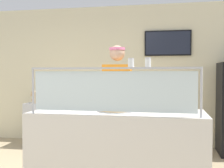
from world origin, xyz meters
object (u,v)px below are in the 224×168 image
(pizza_tray, at_px, (116,110))
(pepper_flake_shaker, at_px, (148,63))
(pizza_server, at_px, (115,108))
(worker_figure, at_px, (117,101))
(parmesan_shaker, at_px, (131,63))
(pizza_box_stack, at_px, (46,97))

(pizza_tray, xyz_separation_m, pepper_flake_shaker, (0.38, -0.32, 0.52))
(pizza_server, height_order, worker_figure, worker_figure)
(parmesan_shaker, bearing_deg, pizza_box_stack, 130.32)
(pizza_box_stack, bearing_deg, pepper_flake_shaker, -47.28)
(pizza_server, relative_size, parmesan_shaker, 3.08)
(parmesan_shaker, xyz_separation_m, worker_figure, (-0.31, 0.98, -0.48))
(pepper_flake_shaker, bearing_deg, worker_figure, 116.06)
(pizza_tray, relative_size, parmesan_shaker, 4.58)
(pizza_tray, xyz_separation_m, parmesan_shaker, (0.22, -0.32, 0.51))
(pizza_tray, distance_m, pizza_box_stack, 2.57)
(pizza_box_stack, bearing_deg, pizza_server, -48.95)
(pizza_server, xyz_separation_m, pizza_box_stack, (-1.70, 1.95, -0.05))
(worker_figure, bearing_deg, parmesan_shaker, -72.37)
(pizza_tray, relative_size, pizza_box_stack, 0.91)
(pizza_server, distance_m, pizza_box_stack, 2.59)
(pepper_flake_shaker, xyz_separation_m, pizza_box_stack, (-2.08, 2.25, -0.55))
(worker_figure, height_order, pizza_box_stack, worker_figure)
(pepper_flake_shaker, bearing_deg, pizza_box_stack, 132.72)
(pizza_server, distance_m, pepper_flake_shaker, 0.69)
(pizza_server, distance_m, parmesan_shaker, 0.62)
(worker_figure, bearing_deg, pizza_server, -81.73)
(parmesan_shaker, distance_m, pizza_box_stack, 3.01)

